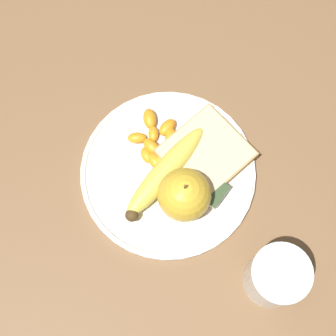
{
  "coord_description": "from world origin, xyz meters",
  "views": [
    {
      "loc": [
        -0.21,
        -0.15,
        0.84
      ],
      "look_at": [
        0.0,
        0.0,
        0.03
      ],
      "focal_mm": 60.0,
      "sensor_mm": 36.0,
      "label": 1
    }
  ],
  "objects": [
    {
      "name": "orange_segment_9",
      "position": [
        0.01,
        0.07,
        0.02
      ],
      "size": [
        0.03,
        0.03,
        0.02
      ],
      "color": "orange",
      "rests_on": "plate"
    },
    {
      "name": "banana",
      "position": [
        -0.01,
        -0.0,
        0.03
      ],
      "size": [
        0.19,
        0.05,
        0.04
      ],
      "color": "#E0CC4C",
      "rests_on": "plate"
    },
    {
      "name": "orange_segment_4",
      "position": [
        0.06,
        0.04,
        0.02
      ],
      "size": [
        0.03,
        0.02,
        0.02
      ],
      "color": "orange",
      "rests_on": "plate"
    },
    {
      "name": "orange_segment_6",
      "position": [
        0.04,
        0.02,
        0.02
      ],
      "size": [
        0.03,
        0.02,
        0.02
      ],
      "color": "orange",
      "rests_on": "plate"
    },
    {
      "name": "orange_segment_0",
      "position": [
        0.02,
        0.04,
        0.02
      ],
      "size": [
        0.02,
        0.03,
        0.02
      ],
      "color": "orange",
      "rests_on": "plate"
    },
    {
      "name": "ground_plane",
      "position": [
        0.0,
        0.0,
        0.0
      ],
      "size": [
        3.0,
        3.0,
        0.0
      ],
      "primitive_type": "plane",
      "color": "brown"
    },
    {
      "name": "orange_segment_8",
      "position": [
        0.01,
        0.01,
        0.02
      ],
      "size": [
        0.04,
        0.04,
        0.02
      ],
      "color": "orange",
      "rests_on": "plate"
    },
    {
      "name": "bread_slice",
      "position": [
        0.06,
        -0.03,
        0.02
      ],
      "size": [
        0.14,
        0.13,
        0.02
      ],
      "color": "#AB8751",
      "rests_on": "plate"
    },
    {
      "name": "orange_segment_1",
      "position": [
        0.03,
        0.05,
        0.02
      ],
      "size": [
        0.03,
        0.03,
        0.01
      ],
      "color": "orange",
      "rests_on": "plate"
    },
    {
      "name": "fork",
      "position": [
        0.0,
        0.01,
        0.01
      ],
      "size": [
        0.17,
        0.13,
        0.0
      ],
      "rotation": [
        0.0,
        0.0,
        11.95
      ],
      "color": "silver",
      "rests_on": "plate"
    },
    {
      "name": "orange_segment_2",
      "position": [
        0.0,
        0.02,
        0.02
      ],
      "size": [
        0.03,
        0.03,
        0.02
      ],
      "color": "orange",
      "rests_on": "plate"
    },
    {
      "name": "orange_segment_5",
      "position": [
        0.05,
        0.07,
        0.02
      ],
      "size": [
        0.04,
        0.04,
        0.02
      ],
      "color": "orange",
      "rests_on": "plate"
    },
    {
      "name": "apple",
      "position": [
        -0.02,
        -0.05,
        0.05
      ],
      "size": [
        0.08,
        0.08,
        0.09
      ],
      "color": "gold",
      "rests_on": "plate"
    },
    {
      "name": "orange_segment_7",
      "position": [
        0.05,
        0.03,
        0.02
      ],
      "size": [
        0.04,
        0.03,
        0.02
      ],
      "color": "orange",
      "rests_on": "plate"
    },
    {
      "name": "orange_segment_3",
      "position": [
        0.0,
        0.04,
        0.02
      ],
      "size": [
        0.03,
        0.03,
        0.01
      ],
      "color": "orange",
      "rests_on": "plate"
    },
    {
      "name": "juice_glass",
      "position": [
        -0.04,
        -0.22,
        0.04
      ],
      "size": [
        0.08,
        0.08,
        0.09
      ],
      "color": "silver",
      "rests_on": "ground_plane"
    },
    {
      "name": "jam_packet",
      "position": [
        0.01,
        -0.08,
        0.02
      ],
      "size": [
        0.04,
        0.03,
        0.02
      ],
      "color": "white",
      "rests_on": "plate"
    },
    {
      "name": "plate",
      "position": [
        0.0,
        0.0,
        0.01
      ],
      "size": [
        0.27,
        0.27,
        0.01
      ],
      "color": "silver",
      "rests_on": "ground_plane"
    }
  ]
}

